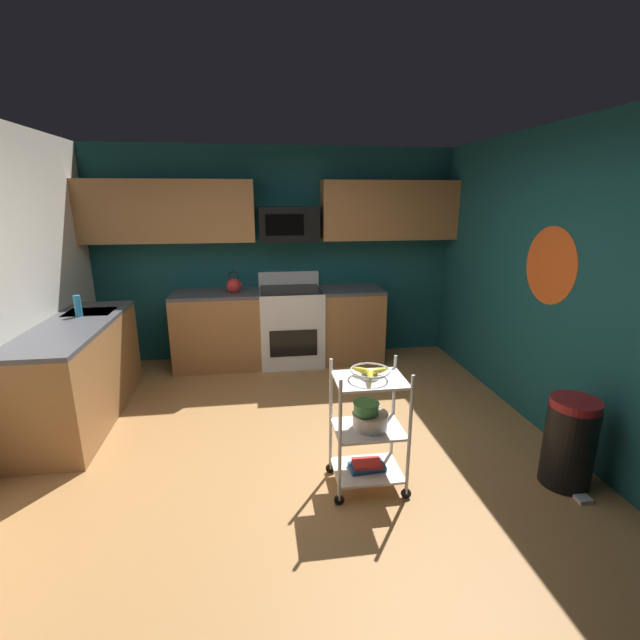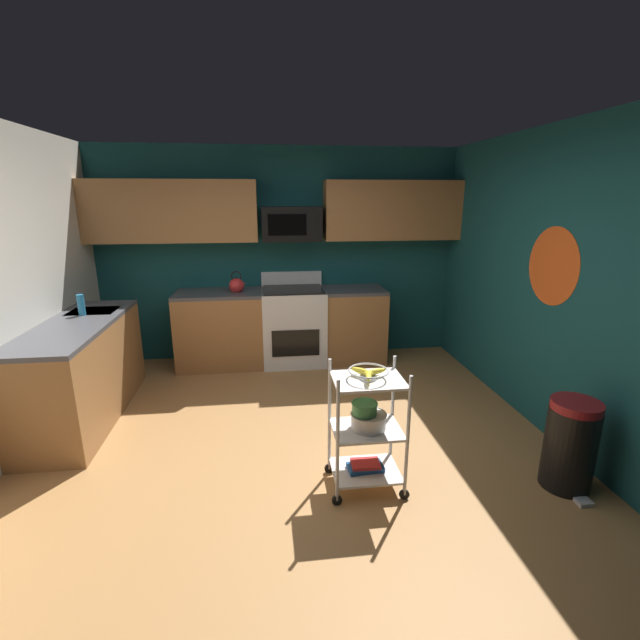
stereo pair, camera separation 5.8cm
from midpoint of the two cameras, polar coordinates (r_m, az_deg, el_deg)
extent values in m
cube|color=#A87542|center=(3.74, -3.63, -17.25)|extent=(4.40, 4.80, 0.04)
cube|color=#14474C|center=(5.62, -5.91, 8.29)|extent=(4.52, 0.06, 2.60)
cube|color=#14474C|center=(4.04, 29.40, 3.50)|extent=(0.06, 4.80, 2.60)
cylinder|color=#E5591E|center=(4.20, 27.25, 6.26)|extent=(0.00, 0.66, 0.66)
cube|color=#9E6B3D|center=(5.47, -5.51, -1.11)|extent=(2.53, 0.60, 0.88)
cube|color=#4C4C51|center=(5.36, -5.63, 3.60)|extent=(2.53, 0.60, 0.04)
cube|color=#9E6B3D|center=(4.65, -28.94, -6.17)|extent=(0.60, 1.80, 0.88)
cube|color=#4C4C51|center=(4.51, -29.70, -0.71)|extent=(0.60, 1.80, 0.04)
cube|color=#B7BABC|center=(4.93, -27.79, 0.07)|extent=(0.44, 0.36, 0.16)
cube|color=white|center=(5.47, -4.05, -0.86)|extent=(0.76, 0.64, 0.92)
cube|color=black|center=(5.20, -3.76, -3.03)|extent=(0.56, 0.01, 0.32)
cube|color=white|center=(5.63, -4.38, 5.36)|extent=(0.76, 0.06, 0.18)
cube|color=black|center=(5.36, -4.14, 3.97)|extent=(0.72, 0.60, 0.02)
cube|color=#9E6B3D|center=(5.47, -19.32, 13.11)|extent=(1.94, 0.33, 0.70)
cube|color=#9E6B3D|center=(5.60, 8.58, 13.83)|extent=(1.66, 0.33, 0.70)
cube|color=black|center=(5.37, -4.40, 12.28)|extent=(0.70, 0.38, 0.40)
cube|color=black|center=(5.17, -4.92, 12.14)|extent=(0.44, 0.01, 0.24)
cylinder|color=silver|center=(2.97, 2.01, -15.49)|extent=(0.02, 0.02, 0.88)
cylinder|color=black|center=(3.22, 1.93, -22.21)|extent=(0.07, 0.02, 0.07)
cylinder|color=silver|center=(3.08, 10.94, -14.59)|extent=(0.02, 0.02, 0.88)
cylinder|color=black|center=(3.32, 10.52, -21.17)|extent=(0.07, 0.02, 0.07)
cylinder|color=silver|center=(3.28, 0.87, -12.26)|extent=(0.02, 0.02, 0.88)
cylinder|color=black|center=(3.51, 0.84, -18.62)|extent=(0.07, 0.02, 0.07)
cylinder|color=silver|center=(3.38, 8.93, -11.59)|extent=(0.02, 0.02, 0.88)
cylinder|color=black|center=(3.60, 8.62, -17.83)|extent=(0.07, 0.02, 0.07)
cube|color=silver|center=(3.35, 5.55, -18.75)|extent=(0.47, 0.37, 0.02)
cube|color=silver|center=(3.18, 5.71, -13.83)|extent=(0.47, 0.37, 0.02)
cube|color=silver|center=(3.02, 5.90, -7.70)|extent=(0.47, 0.37, 0.02)
torus|color=silver|center=(2.99, 5.94, -6.48)|extent=(0.27, 0.27, 0.01)
cylinder|color=silver|center=(3.01, 5.91, -7.37)|extent=(0.12, 0.12, 0.02)
ellipsoid|color=yellow|center=(3.02, 6.75, -6.58)|extent=(0.17, 0.09, 0.04)
ellipsoid|color=yellow|center=(3.02, 5.09, -6.55)|extent=(0.15, 0.14, 0.04)
ellipsoid|color=yellow|center=(2.95, 5.95, -7.12)|extent=(0.08, 0.17, 0.04)
cylinder|color=silver|center=(3.15, 5.94, -12.82)|extent=(0.24, 0.24, 0.11)
torus|color=silver|center=(3.13, 5.97, -11.95)|extent=(0.25, 0.25, 0.01)
cylinder|color=#387F4C|center=(3.10, 5.44, -11.27)|extent=(0.17, 0.17, 0.08)
torus|color=#387F4C|center=(3.08, 5.46, -10.63)|extent=(0.18, 0.18, 0.01)
cube|color=#1E4C8C|center=(3.34, 5.56, -18.37)|extent=(0.26, 0.15, 0.04)
cube|color=#B22626|center=(3.32, 5.57, -17.96)|extent=(0.21, 0.15, 0.02)
sphere|color=red|center=(5.34, -11.37, 4.35)|extent=(0.18, 0.18, 0.18)
sphere|color=black|center=(5.33, -11.42, 5.26)|extent=(0.03, 0.03, 0.03)
cone|color=red|center=(5.34, -10.51, 4.57)|extent=(0.09, 0.04, 0.06)
torus|color=black|center=(5.32, -11.44, 5.53)|extent=(0.12, 0.01, 0.12)
cylinder|color=#2D8CBF|center=(4.75, -29.13, 1.60)|extent=(0.06, 0.06, 0.20)
cylinder|color=black|center=(3.70, 29.06, -14.03)|extent=(0.34, 0.34, 0.60)
cylinder|color=maroon|center=(3.56, 29.77, -9.37)|extent=(0.33, 0.33, 0.06)
cube|color=#B2B2B7|center=(3.71, 30.47, -19.34)|extent=(0.10, 0.08, 0.03)
camera|label=1|loc=(0.03, -90.47, -0.13)|focal=24.76mm
camera|label=2|loc=(0.03, 89.53, 0.13)|focal=24.76mm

